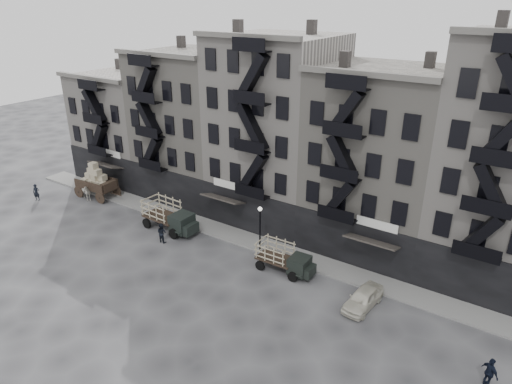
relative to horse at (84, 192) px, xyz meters
The scene contains 15 objects.
ground 18.57m from the horse, ahead, with size 140.00×140.00×0.00m, color #38383A.
sidewalk 18.68m from the horse, ahead, with size 55.00×2.50×0.15m, color slate.
building_west 10.02m from the horse, 100.00° to the left, with size 10.00×11.35×13.20m.
building_midwest 13.71m from the horse, 45.01° to the left, with size 10.00×11.35×16.20m.
building_center 21.73m from the horse, 24.68° to the left, with size 10.00×11.35×18.20m.
building_mideast 30.46m from the horse, 16.61° to the left, with size 10.00×11.35×16.20m.
lamp_post 21.62m from the horse, ahead, with size 0.36×0.36×4.28m.
horse is the anchor object (origin of this frame).
wagon 1.83m from the horse, 73.86° to the left, with size 4.64×2.71×3.79m.
stake_truck_west 12.27m from the horse, ahead, with size 5.68×2.53×2.80m.
stake_truck_east 24.60m from the horse, ahead, with size 4.74×2.05×2.35m.
car_east 31.51m from the horse, ahead, with size 1.60×3.99×1.36m, color beige.
pedestrian_west 5.02m from the horse, 143.84° to the right, with size 0.66×0.44×1.82m, color black.
pedestrian_mid 13.47m from the horse, ahead, with size 0.88×0.69×1.81m, color black.
policeman 40.13m from the horse, ahead, with size 1.12×0.47×1.91m, color black.
Camera 1 is at (21.37, -25.39, 20.14)m, focal length 32.00 mm.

